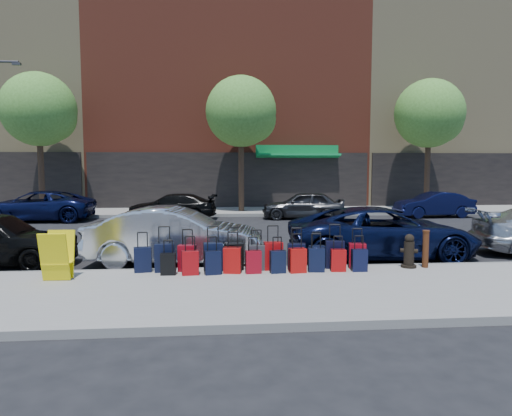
{
  "coord_description": "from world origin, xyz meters",
  "views": [
    {
      "loc": [
        -0.86,
        -15.32,
        2.58
      ],
      "look_at": [
        0.35,
        -1.5,
        1.31
      ],
      "focal_mm": 32.0,
      "sensor_mm": 36.0,
      "label": 1
    }
  ],
  "objects": [
    {
      "name": "suitcase_back_1",
      "position": [
        -1.95,
        -5.12,
        0.4
      ],
      "size": [
        0.33,
        0.19,
        0.79
      ],
      "rotation": [
        0.0,
        0.0,
        -0.0
      ],
      "color": "black",
      "rests_on": "sidewalk_near"
    },
    {
      "name": "suitcase_back_2",
      "position": [
        -1.45,
        -5.17,
        0.42
      ],
      "size": [
        0.39,
        0.25,
        0.88
      ],
      "rotation": [
        0.0,
        0.0,
        0.1
      ],
      "color": "#9E0A0E",
      "rests_on": "sidewalk_near"
    },
    {
      "name": "car_far_0",
      "position": [
        -9.29,
        6.84,
        0.72
      ],
      "size": [
        5.19,
        2.44,
        1.43
      ],
      "primitive_type": "imported",
      "rotation": [
        0.0,
        0.0,
        -1.58
      ],
      "color": "#0D133C",
      "rests_on": "ground"
    },
    {
      "name": "car_far_2",
      "position": [
        3.39,
        6.71,
        0.69
      ],
      "size": [
        4.22,
        2.16,
        1.37
      ],
      "primitive_type": "imported",
      "rotation": [
        0.0,
        0.0,
        -1.71
      ],
      "color": "#2F3032",
      "rests_on": "ground"
    },
    {
      "name": "suitcase_front_6",
      "position": [
        0.47,
        -4.82,
        0.48
      ],
      "size": [
        0.44,
        0.26,
        1.05
      ],
      "rotation": [
        0.0,
        0.0,
        0.04
      ],
      "color": "#B20B0E",
      "rests_on": "sidewalk_near"
    },
    {
      "name": "curb_near",
      "position": [
        0.0,
        -4.48,
        0.07
      ],
      "size": [
        60.0,
        0.08,
        0.15
      ],
      "primitive_type": "cube",
      "color": "gray",
      "rests_on": "ground"
    },
    {
      "name": "suitcase_back_10",
      "position": [
        2.44,
        -5.15,
        0.41
      ],
      "size": [
        0.35,
        0.21,
        0.83
      ],
      "rotation": [
        0.0,
        0.0,
        -0.02
      ],
      "color": "black",
      "rests_on": "sidewalk_near"
    },
    {
      "name": "suitcase_front_10",
      "position": [
        2.49,
        -4.82,
        0.45
      ],
      "size": [
        0.43,
        0.28,
        0.96
      ],
      "rotation": [
        0.0,
        0.0,
        -0.18
      ],
      "color": "#A20A18",
      "rests_on": "sidewalk_near"
    },
    {
      "name": "suitcase_front_2",
      "position": [
        -1.54,
        -4.79,
        0.46
      ],
      "size": [
        0.43,
        0.28,
        0.98
      ],
      "rotation": [
        0.0,
        0.0,
        -0.14
      ],
      "color": "maroon",
      "rests_on": "sidewalk_near"
    },
    {
      "name": "suitcase_front_9",
      "position": [
        1.95,
        -4.78,
        0.48
      ],
      "size": [
        0.47,
        0.31,
        1.05
      ],
      "rotation": [
        0.0,
        0.0,
        -0.16
      ],
      "color": "black",
      "rests_on": "sidewalk_near"
    },
    {
      "name": "suitcase_front_1",
      "position": [
        -2.06,
        -4.81,
        0.48
      ],
      "size": [
        0.45,
        0.26,
        1.06
      ],
      "rotation": [
        0.0,
        0.0,
        0.04
      ],
      "color": "black",
      "rests_on": "sidewalk_near"
    },
    {
      "name": "tree_center",
      "position": [
        0.64,
        9.5,
        5.41
      ],
      "size": [
        3.8,
        3.8,
        7.27
      ],
      "color": "black",
      "rests_on": "sidewalk_far"
    },
    {
      "name": "bollard",
      "position": [
        4.15,
        -4.9,
        0.62
      ],
      "size": [
        0.17,
        0.17,
        0.9
      ],
      "color": "#38190C",
      "rests_on": "sidewalk_near"
    },
    {
      "name": "ground",
      "position": [
        0.0,
        0.0,
        0.0
      ],
      "size": [
        120.0,
        120.0,
        0.0
      ],
      "primitive_type": "plane",
      "color": "black",
      "rests_on": "ground"
    },
    {
      "name": "curb_far",
      "position": [
        0.0,
        7.98,
        0.07
      ],
      "size": [
        60.0,
        0.08,
        0.15
      ],
      "primitive_type": "cube",
      "color": "gray",
      "rests_on": "ground"
    },
    {
      "name": "tree_right",
      "position": [
        11.14,
        9.5,
        5.41
      ],
      "size": [
        3.8,
        3.8,
        7.27
      ],
      "color": "black",
      "rests_on": "sidewalk_far"
    },
    {
      "name": "car_far_3",
      "position": [
        10.14,
        6.86,
        0.64
      ],
      "size": [
        3.94,
        1.5,
        1.28
      ],
      "primitive_type": "imported",
      "rotation": [
        0.0,
        0.0,
        -1.53
      ],
      "color": "black",
      "rests_on": "ground"
    },
    {
      "name": "building_center",
      "position": [
        0.0,
        17.99,
        9.98
      ],
      "size": [
        17.0,
        12.85,
        20.0
      ],
      "color": "maroon",
      "rests_on": "ground"
    },
    {
      "name": "suitcase_back_8",
      "position": [
        1.43,
        -5.11,
        0.43
      ],
      "size": [
        0.39,
        0.25,
        0.89
      ],
      "rotation": [
        0.0,
        0.0,
        -0.09
      ],
      "color": "black",
      "rests_on": "sidewalk_near"
    },
    {
      "name": "suitcase_back_6",
      "position": [
        0.53,
        -5.15,
        0.41
      ],
      "size": [
        0.37,
        0.25,
        0.83
      ],
      "rotation": [
        0.0,
        0.0,
        0.13
      ],
      "color": "black",
      "rests_on": "sidewalk_near"
    },
    {
      "name": "car_far_1",
      "position": [
        -3.03,
        7.01,
        0.63
      ],
      "size": [
        4.49,
        2.22,
        1.26
      ],
      "primitive_type": "imported",
      "rotation": [
        0.0,
        0.0,
        -1.68
      ],
      "color": "black",
      "rests_on": "ground"
    },
    {
      "name": "suitcase_front_3",
      "position": [
        -0.94,
        -4.82,
        0.48
      ],
      "size": [
        0.45,
        0.26,
        1.05
      ],
      "rotation": [
        0.0,
        0.0,
        0.06
      ],
      "color": "black",
      "rests_on": "sidewalk_near"
    },
    {
      "name": "fire_hydrant",
      "position": [
        3.75,
        -4.86,
        0.52
      ],
      "size": [
        0.41,
        0.36,
        0.81
      ],
      "rotation": [
        0.0,
        0.0,
        -0.4
      ],
      "color": "black",
      "rests_on": "sidewalk_near"
    },
    {
      "name": "suitcase_front_0",
      "position": [
        -2.56,
        -4.79,
        0.44
      ],
      "size": [
        0.41,
        0.26,
        0.93
      ],
      "rotation": [
        0.0,
        0.0,
        0.14
      ],
      "color": "black",
      "rests_on": "sidewalk_near"
    },
    {
      "name": "suitcase_front_4",
      "position": [
        -0.46,
        -4.76,
        0.47
      ],
      "size": [
        0.46,
        0.31,
        1.01
      ],
      "rotation": [
        0.0,
        0.0,
        0.21
      ],
      "color": "black",
      "rests_on": "sidewalk_near"
    },
    {
      "name": "suitcase_back_7",
      "position": [
        0.99,
        -5.16,
        0.43
      ],
      "size": [
        0.4,
        0.27,
        0.9
      ],
      "rotation": [
        0.0,
        0.0,
        0.13
      ],
      "color": "#B40E0B",
      "rests_on": "sidewalk_near"
    },
    {
      "name": "car_near_1",
      "position": [
        -1.94,
        -3.35,
        0.75
      ],
      "size": [
        4.73,
        2.12,
        1.51
      ],
      "primitive_type": "imported",
      "rotation": [
        0.0,
        0.0,
        1.45
      ],
      "color": "silver",
      "rests_on": "ground"
    },
    {
      "name": "display_rack",
      "position": [
        -4.26,
        -5.37,
        0.66
      ],
      "size": [
        0.59,
        0.65,
        1.03
      ],
      "rotation": [
        0.0,
        0.0,
        -0.03
      ],
      "color": "yellow",
      "rests_on": "sidewalk_near"
    },
    {
      "name": "building_right",
      "position": [
        16.0,
        17.99,
        8.98
      ],
      "size": [
        15.0,
        12.12,
        18.0
      ],
      "color": "tan",
      "rests_on": "ground"
    },
    {
      "name": "suitcase_front_8",
      "position": [
        1.53,
        -4.76,
        0.42
      ],
      "size": [
        0.38,
        0.23,
        0.88
      ],
      "rotation": [
        0.0,
        0.0,
        0.09
      ],
      "color": "black",
      "rests_on": "sidewalk_near"
    },
    {
      "name": "suitcase_back_3",
      "position": [
        -0.95,
        -5.17,
        0.42
      ],
      "size": [
        0.39,
        0.27,
        0.86
      ],
      "rotation": [
        0.0,
        0.0,
        0.19
      ],
      "color": "black",
      "rests_on": "sidewalk_near"
    },
    {
      "name": "suitcase_front_7",
      "position": [
        1.02,
        -4.82,
        0.46
      ],
      "size": [
        0.43,
        0.28,
        0.99
      ],
      "rotation": [
        0.0,
        0.0,
        -0.13
      ],
      "color": "black",
      "rests_on": "sidewalk_near"
    },
    {
      "name": "sidewalk_near",
      "position": [
        0.0,
        -6.5,
        0.07
      ],
      "size": [
        60.0,
        4.0,
        0.15
      ],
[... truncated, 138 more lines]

